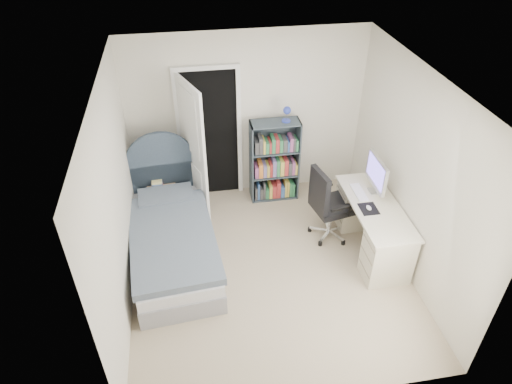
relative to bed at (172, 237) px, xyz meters
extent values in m
cube|color=tan|center=(1.19, -0.45, -0.32)|extent=(3.40, 3.60, 0.05)
cube|color=white|center=(1.19, -0.45, 2.23)|extent=(3.40, 3.60, 0.05)
cube|color=silver|center=(1.19, 1.37, 0.95)|extent=(3.40, 0.05, 2.50)
cube|color=silver|center=(1.19, -2.28, 0.95)|extent=(3.40, 0.05, 2.50)
cube|color=silver|center=(-0.53, -0.45, 0.95)|extent=(0.05, 3.60, 2.50)
cube|color=silver|center=(2.92, -0.45, 0.95)|extent=(0.05, 3.60, 2.50)
cube|color=black|center=(0.64, 1.34, 0.70)|extent=(0.80, 0.01, 2.00)
cube|color=white|center=(0.21, 1.32, 0.70)|extent=(0.06, 0.06, 2.00)
cube|color=white|center=(1.07, 1.32, 0.70)|extent=(0.06, 0.06, 2.00)
cube|color=white|center=(0.64, 1.32, 1.73)|extent=(0.92, 0.06, 0.06)
cube|color=white|center=(0.38, 0.94, 0.70)|extent=(0.31, 0.76, 2.00)
cube|color=gray|center=(0.01, -0.11, -0.16)|extent=(1.15, 2.14, 0.27)
cube|color=silver|center=(0.01, -0.11, 0.04)|extent=(1.13, 2.10, 0.17)
cube|color=slate|center=(0.02, -0.21, 0.17)|extent=(1.16, 1.84, 0.10)
cube|color=slate|center=(-0.05, 0.64, 0.19)|extent=(0.77, 0.47, 0.12)
cube|color=#364454|center=(-0.08, 0.97, 0.12)|extent=(0.98, 0.14, 0.83)
cylinder|color=#364454|center=(-0.08, 0.97, 0.53)|extent=(0.98, 0.14, 0.98)
cylinder|color=tan|center=(-0.29, 0.78, -0.05)|extent=(0.04, 0.04, 0.50)
cylinder|color=tan|center=(-0.29, 1.12, -0.05)|extent=(0.04, 0.04, 0.50)
cylinder|color=tan|center=(0.05, 0.78, -0.05)|extent=(0.04, 0.04, 0.50)
cylinder|color=tan|center=(0.05, 1.12, -0.05)|extent=(0.04, 0.04, 0.50)
cube|color=tan|center=(-0.12, 0.95, 0.19)|extent=(0.40, 0.40, 0.03)
cube|color=tan|center=(-0.12, 0.95, -0.12)|extent=(0.36, 0.36, 0.02)
cube|color=#B24C33|center=(-0.17, 0.95, 0.22)|extent=(0.16, 0.22, 0.03)
cube|color=#3F598C|center=(-0.17, 0.95, 0.25)|extent=(0.15, 0.21, 0.03)
cube|color=#D8CC7F|center=(-0.17, 0.95, 0.28)|extent=(0.14, 0.20, 0.03)
cylinder|color=silver|center=(0.36, 0.94, -0.29)|extent=(0.18, 0.18, 0.02)
cylinder|color=silver|center=(0.36, 0.94, 0.33)|extent=(0.01, 0.01, 1.23)
sphere|color=silver|center=(0.41, 0.91, 0.91)|extent=(0.07, 0.07, 0.07)
cube|color=#36424A|center=(1.21, 1.08, 0.34)|extent=(0.02, 0.31, 1.27)
cube|color=#36424A|center=(1.90, 1.08, 0.34)|extent=(0.02, 0.31, 1.27)
cube|color=#36424A|center=(1.56, 1.08, 0.96)|extent=(0.71, 0.31, 0.02)
cube|color=#36424A|center=(1.56, 1.08, -0.29)|extent=(0.71, 0.31, 0.02)
cube|color=#36424A|center=(1.56, 1.23, 0.34)|extent=(0.71, 0.01, 1.27)
cube|color=#36424A|center=(1.56, 1.08, 0.11)|extent=(0.67, 0.29, 0.02)
cube|color=#36424A|center=(1.56, 1.08, 0.52)|extent=(0.67, 0.29, 0.02)
cylinder|color=#2738A9|center=(1.71, 1.08, 0.98)|extent=(0.12, 0.12, 0.02)
cylinder|color=silver|center=(1.71, 1.08, 1.07)|extent=(0.02, 0.02, 0.16)
sphere|color=#2738A9|center=(1.71, 1.05, 1.16)|extent=(0.11, 0.11, 0.11)
cube|color=#3F3F3F|center=(1.27, 1.06, -0.16)|extent=(0.03, 0.21, 0.21)
cube|color=#335999|center=(1.30, 1.06, -0.13)|extent=(0.03, 0.21, 0.28)
cube|color=#3F3F3F|center=(1.35, 1.06, -0.18)|extent=(0.05, 0.21, 0.18)
cube|color=#3F3F3F|center=(1.39, 1.06, -0.13)|extent=(0.03, 0.21, 0.28)
cube|color=#337F4C|center=(1.44, 1.06, -0.18)|extent=(0.05, 0.21, 0.17)
cube|color=#D8BF4C|center=(1.49, 1.06, -0.16)|extent=(0.04, 0.21, 0.22)
cube|color=#B23333|center=(1.55, 1.06, -0.16)|extent=(0.06, 0.21, 0.21)
cube|color=#B23333|center=(1.61, 1.06, -0.14)|extent=(0.06, 0.21, 0.26)
cube|color=#335999|center=(1.68, 1.06, -0.18)|extent=(0.06, 0.21, 0.18)
cube|color=#D8BF4C|center=(1.73, 1.06, -0.13)|extent=(0.03, 0.21, 0.27)
cube|color=#D8BF4C|center=(1.76, 1.06, -0.14)|extent=(0.03, 0.21, 0.27)
cube|color=#337F4C|center=(1.80, 1.06, -0.15)|extent=(0.04, 0.21, 0.23)
cube|color=#337F4C|center=(1.84, 1.06, -0.16)|extent=(0.04, 0.21, 0.21)
cube|color=#994C7F|center=(1.27, 1.06, 0.22)|extent=(0.05, 0.21, 0.18)
cube|color=orange|center=(1.34, 1.06, 0.24)|extent=(0.06, 0.21, 0.23)
cube|color=#7F72B2|center=(1.40, 1.06, 0.23)|extent=(0.05, 0.21, 0.20)
cube|color=#D8BF4C|center=(1.45, 1.06, 0.22)|extent=(0.04, 0.21, 0.19)
cube|color=#B23333|center=(1.49, 1.06, 0.24)|extent=(0.04, 0.21, 0.21)
cube|color=#7F72B2|center=(1.54, 1.06, 0.26)|extent=(0.05, 0.21, 0.26)
cube|color=#337F4C|center=(1.60, 1.06, 0.26)|extent=(0.05, 0.21, 0.26)
cube|color=#D8BF4C|center=(1.65, 1.06, 0.25)|extent=(0.06, 0.21, 0.24)
cube|color=#B23333|center=(1.72, 1.06, 0.26)|extent=(0.06, 0.21, 0.26)
cube|color=#3F3F3F|center=(1.78, 1.06, 0.23)|extent=(0.05, 0.21, 0.21)
cube|color=#994C7F|center=(1.83, 1.06, 0.24)|extent=(0.04, 0.21, 0.22)
cube|color=#D8BF4C|center=(1.87, 1.06, 0.22)|extent=(0.03, 0.21, 0.17)
cube|color=#3F3F3F|center=(1.27, 1.06, 0.63)|extent=(0.05, 0.21, 0.19)
cube|color=#3F3F3F|center=(1.33, 1.06, 0.66)|extent=(0.05, 0.21, 0.25)
cube|color=#D8BF4C|center=(1.38, 1.06, 0.64)|extent=(0.03, 0.21, 0.20)
cube|color=#337F4C|center=(1.43, 1.06, 0.62)|extent=(0.05, 0.21, 0.17)
cube|color=#B23333|center=(1.47, 1.06, 0.62)|extent=(0.03, 0.21, 0.18)
cube|color=#337F4C|center=(1.52, 1.06, 0.65)|extent=(0.05, 0.21, 0.22)
cube|color=#B23333|center=(1.57, 1.06, 0.64)|extent=(0.05, 0.21, 0.21)
cube|color=#337F4C|center=(1.63, 1.06, 0.63)|extent=(0.05, 0.21, 0.19)
cube|color=#3F3F3F|center=(1.69, 1.06, 0.63)|extent=(0.06, 0.21, 0.19)
cube|color=#335999|center=(1.74, 1.06, 0.62)|extent=(0.03, 0.21, 0.16)
cube|color=#994C7F|center=(1.78, 1.06, 0.64)|extent=(0.05, 0.21, 0.21)
cube|color=#3F3F3F|center=(1.82, 1.06, 0.64)|extent=(0.03, 0.21, 0.21)
cube|color=#337F4C|center=(1.86, 1.06, 0.62)|extent=(0.03, 0.21, 0.17)
cube|color=beige|center=(2.58, -0.31, 0.41)|extent=(0.59, 1.48, 0.03)
cube|color=beige|center=(2.58, -0.83, 0.05)|extent=(0.54, 0.39, 0.69)
cube|color=beige|center=(2.58, 0.22, 0.05)|extent=(0.54, 0.39, 0.69)
cube|color=silver|center=(2.68, -0.01, 0.43)|extent=(0.16, 0.16, 0.01)
cube|color=silver|center=(2.71, -0.01, 0.54)|extent=(0.03, 0.06, 0.22)
cube|color=silver|center=(2.66, -0.01, 0.72)|extent=(0.04, 0.55, 0.39)
cube|color=#705CE0|center=(2.63, -0.01, 0.74)|extent=(0.00, 0.49, 0.32)
cube|color=white|center=(2.46, -0.01, 0.43)|extent=(0.13, 0.39, 0.02)
cube|color=black|center=(2.46, -0.35, 0.42)|extent=(0.22, 0.26, 0.00)
ellipsoid|color=white|center=(2.46, -0.35, 0.44)|extent=(0.06, 0.10, 0.03)
cube|color=silver|center=(2.27, 0.08, -0.24)|extent=(0.28, 0.10, 0.02)
cylinder|color=black|center=(2.40, 0.10, -0.27)|extent=(0.07, 0.07, 0.06)
cube|color=silver|center=(2.15, 0.18, -0.24)|extent=(0.07, 0.28, 0.02)
cylinder|color=black|center=(2.17, 0.32, -0.27)|extent=(0.07, 0.07, 0.06)
cube|color=silver|center=(2.01, 0.11, -0.24)|extent=(0.27, 0.15, 0.02)
cylinder|color=black|center=(1.89, 0.16, -0.27)|extent=(0.07, 0.07, 0.06)
cube|color=silver|center=(2.05, -0.05, -0.24)|extent=(0.22, 0.23, 0.02)
cylinder|color=black|center=(1.96, -0.15, -0.27)|extent=(0.07, 0.07, 0.06)
cube|color=silver|center=(2.20, -0.07, -0.24)|extent=(0.17, 0.26, 0.02)
cylinder|color=black|center=(2.27, -0.18, -0.27)|extent=(0.07, 0.07, 0.06)
cylinder|color=silver|center=(2.14, 0.05, -0.03)|extent=(0.06, 0.06, 0.42)
cube|color=black|center=(2.14, 0.05, 0.20)|extent=(0.56, 0.56, 0.09)
cube|color=black|center=(1.92, 0.01, 0.52)|extent=(0.16, 0.44, 0.55)
cube|color=black|center=(2.17, -0.21, 0.36)|extent=(0.30, 0.10, 0.03)
cube|color=black|center=(2.06, 0.30, 0.36)|extent=(0.30, 0.10, 0.03)
camera|label=1|loc=(0.34, -4.53, 3.93)|focal=32.00mm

